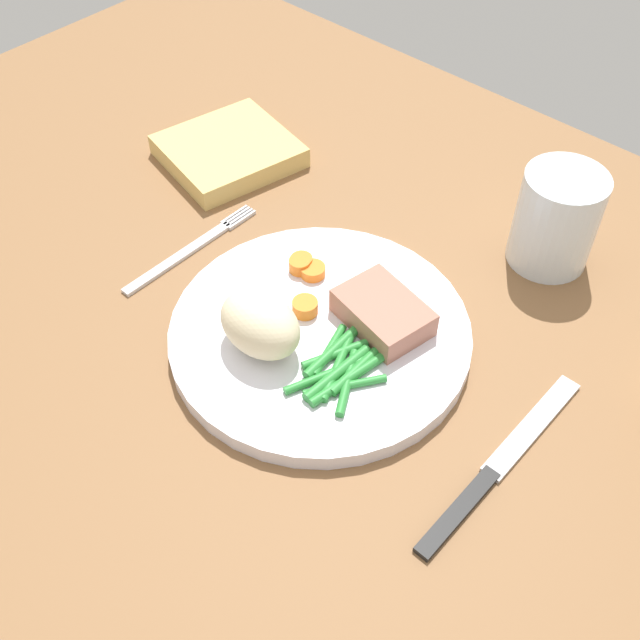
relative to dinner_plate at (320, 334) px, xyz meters
The scene contains 10 objects.
dining_table 4.16cm from the dinner_plate, 155.55° to the right, with size 120.00×90.00×2.00cm.
dinner_plate is the anchor object (origin of this frame).
meat_portion 5.74cm from the dinner_plate, 49.40° to the left, with size 7.85×5.51×2.42cm, color #A86B56.
mashed_potatoes 6.22cm from the dinner_plate, 116.57° to the right, with size 7.48×5.39×5.15cm, color beige.
carrot_slices 5.80cm from the dinner_plate, 146.26° to the left, with size 6.19×6.12×1.23cm.
green_beans 5.12cm from the dinner_plate, 27.10° to the right, with size 6.76×10.57×0.90cm.
fork 16.91cm from the dinner_plate, behind, with size 1.44×16.60×0.40cm.
knife 18.53cm from the dinner_plate, ahead, with size 1.70×20.50×0.64cm.
water_glass 24.28cm from the dinner_plate, 68.19° to the left, with size 7.60×7.60×9.48cm.
napkin 27.80cm from the dinner_plate, 153.23° to the left, with size 12.27×13.02×2.27cm, color #DBBC6B.
Camera 1 is at (32.46, -30.33, 52.62)cm, focal length 42.96 mm.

